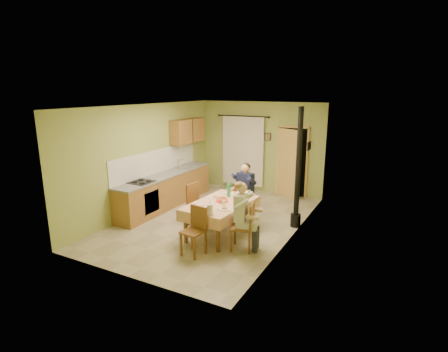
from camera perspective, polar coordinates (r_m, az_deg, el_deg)
The scene contains 17 objects.
floor at distance 8.72m, azimuth -1.78°, elevation -7.31°, with size 4.00×6.00×0.01m, color tan.
room_shell at distance 8.23m, azimuth -1.87°, elevation 4.58°, with size 4.04×6.04×2.82m.
kitchen_run at distance 9.77m, azimuth -9.38°, elevation -2.12°, with size 0.64×3.64×1.56m.
upper_cabinets at distance 10.59m, azimuth -5.93°, elevation 7.35°, with size 0.35×1.40×0.70m, color olive.
curtain at distance 11.12m, azimuth 3.08°, elevation 4.14°, with size 1.70×0.07×2.22m.
doorway at distance 10.59m, azimuth 10.79°, elevation 2.24°, with size 0.96×0.44×2.15m.
dining_table at distance 7.79m, azimuth -0.52°, elevation -6.97°, with size 1.18×1.85×0.76m.
tableware at distance 7.55m, azimuth -0.70°, elevation -4.16°, with size 0.81×1.68×0.33m.
chair_far at distance 8.74m, azimuth 3.27°, elevation -5.24°, with size 0.44×0.44×0.93m.
chair_near at distance 6.96m, azimuth -4.94°, elevation -10.46°, with size 0.45×0.45×0.96m.
chair_right at distance 7.16m, azimuth 3.10°, elevation -9.72°, with size 0.52×0.52×1.00m.
chair_left at distance 8.40m, azimuth -4.11°, elevation -6.04°, with size 0.50×0.50×1.00m.
man_far at distance 8.57m, azimuth 3.37°, elevation -1.50°, with size 0.62×0.53×1.39m.
man_right at distance 6.94m, azimuth 3.05°, elevation -5.26°, with size 0.55×0.63×1.39m.
stove_flue at distance 8.23m, azimuth 11.88°, elevation -1.40°, with size 0.24×0.24×2.80m.
picture_back at distance 10.80m, azimuth 7.16°, elevation 6.37°, with size 0.19×0.03×0.23m, color black.
picture_right at distance 8.61m, azimuth 13.72°, elevation 4.80°, with size 0.03×0.31×0.21m, color brown.
Camera 1 is at (4.02, -7.05, 3.18)m, focal length 28.00 mm.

